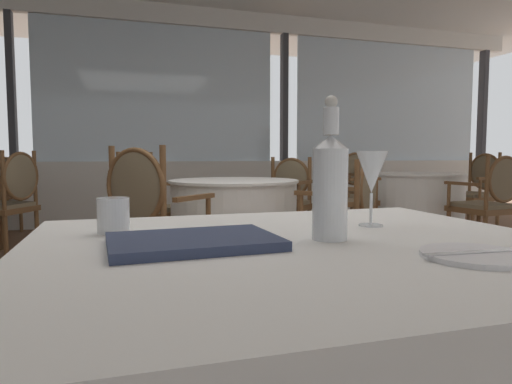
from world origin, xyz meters
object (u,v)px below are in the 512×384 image
at_px(dining_chair_1_0, 150,215).
at_px(water_tumbler, 113,215).
at_px(dining_chair_0_3, 360,183).
at_px(dining_chair_1_2, 285,196).
at_px(water_bottle, 330,183).
at_px(side_plate, 475,255).
at_px(dining_chair_0_2, 477,187).
at_px(dining_chair_1_3, 145,198).
at_px(wine_glass, 372,173).
at_px(dining_chair_1_1, 348,213).
at_px(menu_book, 193,241).
at_px(dining_chair_2_2, 10,195).
at_px(dining_chair_0_1, 491,198).
at_px(dining_chair_0_0, 341,192).

bearing_deg(dining_chair_1_0, water_tumbler, -139.97).
relative_size(dining_chair_0_3, dining_chair_1_2, 1.08).
bearing_deg(water_bottle, side_plate, -54.59).
xyz_separation_m(dining_chair_0_2, dining_chair_1_3, (-3.85, -0.22, -0.01)).
bearing_deg(side_plate, wine_glass, 87.40).
bearing_deg(water_bottle, dining_chair_1_1, 60.36).
xyz_separation_m(dining_chair_0_3, dining_chair_1_1, (-1.49, -2.42, -0.04)).
xyz_separation_m(water_bottle, wine_glass, (0.19, 0.14, 0.01)).
relative_size(dining_chair_0_3, dining_chair_1_1, 1.09).
bearing_deg(menu_book, dining_chair_2_2, 104.02).
xyz_separation_m(dining_chair_1_3, dining_chair_2_2, (-1.18, 0.47, 0.01)).
distance_m(menu_book, dining_chair_0_1, 3.85).
bearing_deg(dining_chair_0_2, wine_glass, 36.93).
bearing_deg(water_tumbler, wine_glass, -7.56).
xyz_separation_m(dining_chair_0_1, dining_chair_0_3, (-0.23, 1.91, 0.03)).
xyz_separation_m(dining_chair_0_1, dining_chair_2_2, (-4.18, 1.32, 0.02)).
xyz_separation_m(dining_chair_1_2, dining_chair_2_2, (-2.50, 0.51, 0.02)).
relative_size(side_plate, dining_chair_1_2, 0.21).
distance_m(side_plate, dining_chair_2_2, 4.21).
height_order(dining_chair_0_0, dining_chair_0_1, dining_chair_0_0).
bearing_deg(water_bottle, dining_chair_0_3, 59.24).
height_order(dining_chair_0_1, dining_chair_1_2, dining_chair_0_1).
bearing_deg(dining_chair_0_1, dining_chair_1_0, 92.17).
distance_m(dining_chair_0_1, dining_chair_2_2, 4.38).
bearing_deg(wine_glass, dining_chair_1_1, 63.25).
xyz_separation_m(side_plate, dining_chair_2_2, (-1.59, 3.89, -0.18)).
relative_size(dining_chair_0_0, dining_chair_1_2, 1.03).
relative_size(menu_book, dining_chair_2_2, 0.35).
bearing_deg(dining_chair_1_2, side_plate, 31.55).
relative_size(dining_chair_1_0, dining_chair_1_3, 1.03).
bearing_deg(menu_book, dining_chair_1_3, 85.86).
xyz_separation_m(menu_book, dining_chair_1_0, (0.02, 1.84, -0.18)).
bearing_deg(dining_chair_1_1, dining_chair_1_2, -45.03).
relative_size(side_plate, dining_chair_1_0, 0.20).
xyz_separation_m(dining_chair_0_2, dining_chair_2_2, (-5.02, 0.25, 0.00)).
height_order(side_plate, dining_chair_0_1, dining_chair_0_1).
xyz_separation_m(wine_glass, dining_chair_0_0, (1.50, 3.03, -0.32)).
xyz_separation_m(side_plate, dining_chair_0_0, (1.52, 3.42, -0.18)).
height_order(water_tumbler, dining_chair_0_0, dining_chair_0_0).
relative_size(dining_chair_0_0, dining_chair_2_2, 0.97).
relative_size(dining_chair_1_1, dining_chair_2_2, 0.93).
distance_m(side_plate, dining_chair_1_1, 2.26).
relative_size(dining_chair_1_3, dining_chair_2_2, 0.99).
height_order(water_tumbler, dining_chair_0_3, dining_chair_0_3).
xyz_separation_m(dining_chair_0_0, dining_chair_0_2, (1.91, 0.23, -0.00)).
distance_m(water_tumbler, dining_chair_1_3, 2.97).
relative_size(dining_chair_1_2, dining_chair_1_3, 0.95).
height_order(wine_glass, dining_chair_0_3, dining_chair_0_3).
height_order(water_tumbler, dining_chair_1_3, dining_chair_1_3).
bearing_deg(dining_chair_1_3, dining_chair_0_1, 30.67).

